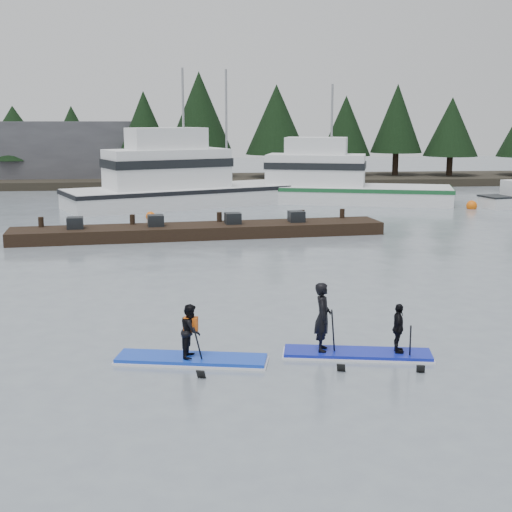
{
  "coord_description": "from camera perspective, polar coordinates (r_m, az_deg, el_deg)",
  "views": [
    {
      "loc": [
        -2.24,
        -15.65,
        5.36
      ],
      "look_at": [
        0.0,
        6.0,
        1.1
      ],
      "focal_mm": 50.0,
      "sensor_mm": 36.0,
      "label": 1
    }
  ],
  "objects": [
    {
      "name": "fishing_boat_large",
      "position": [
        44.08,
        -5.36,
        4.94
      ],
      "size": [
        16.4,
        10.07,
        9.17
      ],
      "rotation": [
        0.0,
        0.0,
        0.39
      ],
      "color": "white",
      "rests_on": "ground"
    },
    {
      "name": "paddleboard_solo",
      "position": [
        15.97,
        -5.21,
        -7.08
      ],
      "size": [
        3.42,
        1.48,
        1.8
      ],
      "rotation": [
        0.0,
        0.0,
        -0.21
      ],
      "color": "blue",
      "rests_on": "ground"
    },
    {
      "name": "buoy_b",
      "position": [
        38.49,
        -8.43,
        2.95
      ],
      "size": [
        0.51,
        0.51,
        0.51
      ],
      "primitive_type": "sphere",
      "color": "#E45F0B",
      "rests_on": "ground"
    },
    {
      "name": "treeline",
      "position": [
        57.94,
        -3.68,
        5.75
      ],
      "size": [
        60.0,
        4.0,
        8.0
      ],
      "primitive_type": null,
      "color": "black",
      "rests_on": "ground"
    },
    {
      "name": "fishing_boat_medium",
      "position": [
        45.89,
        6.32,
        5.03
      ],
      "size": [
        14.18,
        7.58,
        8.23
      ],
      "rotation": [
        0.0,
        0.0,
        -0.29
      ],
      "color": "white",
      "rests_on": "ground"
    },
    {
      "name": "ground",
      "position": [
        16.7,
        2.14,
        -7.66
      ],
      "size": [
        160.0,
        160.0,
        0.0
      ],
      "primitive_type": "plane",
      "color": "slate",
      "rests_on": "ground"
    },
    {
      "name": "floating_dock",
      "position": [
        32.4,
        -4.47,
        2.02
      ],
      "size": [
        16.91,
        3.95,
        0.56
      ],
      "primitive_type": "cube",
      "rotation": [
        0.0,
        0.0,
        0.1
      ],
      "color": "black",
      "rests_on": "ground"
    },
    {
      "name": "far_shore",
      "position": [
        57.92,
        -3.68,
        6.04
      ],
      "size": [
        70.0,
        8.0,
        0.6
      ],
      "primitive_type": "cube",
      "color": "#2D281E",
      "rests_on": "ground"
    },
    {
      "name": "paddleboard_duo",
      "position": [
        16.38,
        7.79,
        -6.1
      ],
      "size": [
        3.42,
        1.55,
        2.21
      ],
      "rotation": [
        0.0,
        0.0,
        -0.19
      ],
      "color": "#111FA7",
      "rests_on": "ground"
    },
    {
      "name": "buoy_c",
      "position": [
        44.2,
        16.86,
        3.64
      ],
      "size": [
        0.64,
        0.64,
        0.64
      ],
      "primitive_type": "sphere",
      "color": "#E45F0B",
      "rests_on": "ground"
    },
    {
      "name": "waterfront_building",
      "position": [
        60.87,
        -17.2,
        7.9
      ],
      "size": [
        18.0,
        6.0,
        5.0
      ],
      "primitive_type": "cube",
      "color": "#4C4C51",
      "rests_on": "ground"
    }
  ]
}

